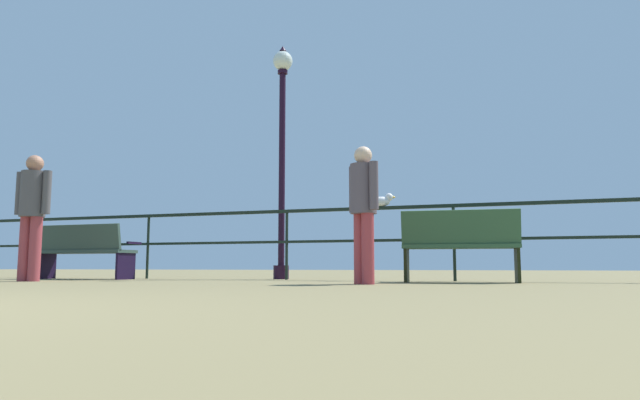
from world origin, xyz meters
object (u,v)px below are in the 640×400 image
person_by_bench (32,208)px  person_at_railing (363,204)px  seagull_on_rail (383,200)px  bench_near_right (460,242)px  lamppost_center (282,135)px  bench_near_left (81,249)px

person_by_bench → person_at_railing: size_ratio=1.09×
seagull_on_rail → bench_near_right: bearing=-33.9°
bench_near_right → seagull_on_rail: seagull_on_rail is taller
bench_near_right → lamppost_center: bearing=158.9°
lamppost_center → seagull_on_rail: 2.16m
bench_near_right → person_at_railing: size_ratio=0.92×
bench_near_left → person_at_railing: (4.92, -0.98, 0.44)m
bench_near_left → seagull_on_rail: 4.86m
person_by_bench → seagull_on_rail: person_by_bench is taller
bench_near_right → person_by_bench: bearing=-167.6°
bench_near_right → lamppost_center: (-2.93, 1.13, 1.86)m
bench_near_left → lamppost_center: 3.71m
bench_near_left → bench_near_right: (5.92, 0.00, 0.02)m
bench_near_right → person_at_railing: (-1.00, -0.98, 0.41)m
bench_near_right → person_by_bench: size_ratio=0.85×
lamppost_center → person_at_railing: size_ratio=2.42×
person_at_railing → lamppost_center: bearing=132.4°
person_by_bench → person_at_railing: person_by_bench is taller
person_by_bench → bench_near_left: bearing=100.5°
bench_near_left → person_by_bench: size_ratio=0.96×
person_by_bench → lamppost_center: bearing=40.8°
bench_near_right → lamppost_center: lamppost_center is taller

